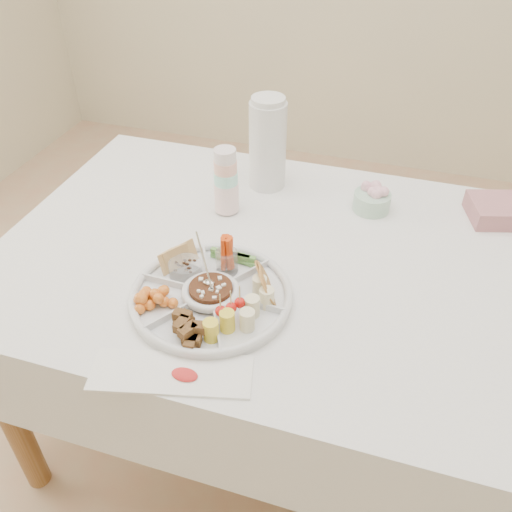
% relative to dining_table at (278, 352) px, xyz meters
% --- Properties ---
extents(floor, '(4.00, 4.00, 0.00)m').
position_rel_dining_table_xyz_m(floor, '(0.00, 0.00, -0.38)').
color(floor, tan).
rests_on(floor, ground).
extents(dining_table, '(1.52, 1.02, 0.76)m').
position_rel_dining_table_xyz_m(dining_table, '(0.00, 0.00, 0.00)').
color(dining_table, white).
rests_on(dining_table, floor).
extents(party_tray, '(0.40, 0.40, 0.04)m').
position_rel_dining_table_xyz_m(party_tray, '(-0.12, -0.22, 0.40)').
color(party_tray, silver).
rests_on(party_tray, dining_table).
extents(bean_dip, '(0.11, 0.11, 0.04)m').
position_rel_dining_table_xyz_m(bean_dip, '(-0.12, -0.22, 0.41)').
color(bean_dip, '#331A11').
rests_on(bean_dip, party_tray).
extents(tortillas, '(0.11, 0.11, 0.06)m').
position_rel_dining_table_xyz_m(tortillas, '(0.00, -0.16, 0.42)').
color(tortillas, '#B18637').
rests_on(tortillas, party_tray).
extents(carrot_cucumber, '(0.11, 0.11, 0.10)m').
position_rel_dining_table_xyz_m(carrot_cucumber, '(-0.11, -0.09, 0.44)').
color(carrot_cucumber, red).
rests_on(carrot_cucumber, party_tray).
extents(pita_raisins, '(0.12, 0.12, 0.06)m').
position_rel_dining_table_xyz_m(pita_raisins, '(-0.22, -0.15, 0.42)').
color(pita_raisins, tan).
rests_on(pita_raisins, party_tray).
extents(cherries, '(0.12, 0.12, 0.05)m').
position_rel_dining_table_xyz_m(cherries, '(-0.23, -0.28, 0.42)').
color(cherries, orange).
rests_on(cherries, party_tray).
extents(granola_chunks, '(0.11, 0.11, 0.05)m').
position_rel_dining_table_xyz_m(granola_chunks, '(-0.12, -0.35, 0.42)').
color(granola_chunks, brown).
rests_on(granola_chunks, party_tray).
extents(banana_tomato, '(0.12, 0.12, 0.09)m').
position_rel_dining_table_xyz_m(banana_tomato, '(-0.01, -0.29, 0.44)').
color(banana_tomato, '#E7DC7C').
rests_on(banana_tomato, party_tray).
extents(cup_stack, '(0.09, 0.09, 0.20)m').
position_rel_dining_table_xyz_m(cup_stack, '(-0.21, 0.16, 0.48)').
color(cup_stack, '#AEC19E').
rests_on(cup_stack, dining_table).
extents(thermos, '(0.12, 0.12, 0.29)m').
position_rel_dining_table_xyz_m(thermos, '(-0.14, 0.33, 0.52)').
color(thermos, silver).
rests_on(thermos, dining_table).
extents(flower_bowl, '(0.12, 0.12, 0.08)m').
position_rel_dining_table_xyz_m(flower_bowl, '(0.19, 0.29, 0.42)').
color(flower_bowl, '#9EDFC4').
rests_on(flower_bowl, dining_table).
extents(napkin_stack, '(0.19, 0.18, 0.05)m').
position_rel_dining_table_xyz_m(napkin_stack, '(0.55, 0.35, 0.41)').
color(napkin_stack, '#B17077').
rests_on(napkin_stack, dining_table).
extents(placemat, '(0.35, 0.19, 0.01)m').
position_rel_dining_table_xyz_m(placemat, '(-0.11, -0.45, 0.38)').
color(placemat, white).
rests_on(placemat, dining_table).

